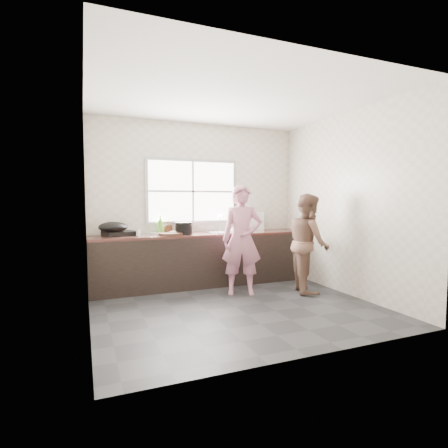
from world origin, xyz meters
name	(u,v)px	position (x,y,z in m)	size (l,w,h in m)	color
floor	(235,307)	(0.00, 0.00, -0.01)	(3.60, 3.20, 0.01)	#29292C
ceiling	(236,98)	(0.00, 0.00, 2.71)	(3.60, 3.20, 0.01)	silver
wall_back	(198,203)	(0.00, 1.60, 1.35)	(3.60, 0.01, 2.70)	beige
wall_left	(86,205)	(-1.80, 0.00, 1.35)	(0.01, 3.20, 2.70)	beige
wall_right	(346,204)	(1.80, 0.00, 1.35)	(0.01, 3.20, 2.70)	beige
wall_front	(310,207)	(0.00, -1.60, 1.35)	(3.60, 0.01, 2.70)	beige
cabinet	(204,260)	(0.00, 1.29, 0.41)	(3.60, 0.62, 0.82)	black
countertop	(204,234)	(0.00, 1.29, 0.84)	(3.60, 0.64, 0.04)	#391C17
sink	(223,232)	(0.35, 1.29, 0.86)	(0.55, 0.45, 0.02)	silver
faucet	(219,223)	(0.35, 1.49, 1.01)	(0.02, 0.02, 0.30)	silver
window_frame	(192,191)	(-0.10, 1.59, 1.55)	(1.60, 0.05, 1.10)	#9EA0A5
window_glazing	(193,191)	(-0.10, 1.57, 1.55)	(1.50, 0.01, 1.00)	white
woman	(242,243)	(0.35, 0.55, 0.76)	(0.56, 0.37, 1.52)	#C2748C
person_side	(308,243)	(1.35, 0.29, 0.75)	(0.73, 0.57, 1.51)	brown
cutting_board	(171,234)	(-0.58, 1.17, 0.88)	(0.38, 0.38, 0.04)	#301C13
cleaver	(186,231)	(-0.29, 1.32, 0.90)	(0.18, 0.09, 0.01)	silver
bowl_mince	(173,233)	(-0.53, 1.23, 0.88)	(0.19, 0.19, 0.05)	white
bowl_crabs	(237,231)	(0.56, 1.22, 0.89)	(0.18, 0.18, 0.06)	white
bowl_held	(243,231)	(0.63, 1.12, 0.89)	(0.18, 0.18, 0.06)	silver
black_pot	(184,228)	(-0.36, 1.22, 0.96)	(0.27, 0.27, 0.19)	black
plate_food	(156,233)	(-0.75, 1.50, 0.87)	(0.22, 0.22, 0.02)	silver
bottle_green	(160,225)	(-0.68, 1.48, 1.01)	(0.11, 0.11, 0.29)	#539E33
bottle_brown_tall	(168,228)	(-0.59, 1.31, 0.96)	(0.09, 0.09, 0.20)	#4A2412
bottle_brown_short	(168,228)	(-0.54, 1.52, 0.94)	(0.13, 0.13, 0.17)	#522D14
glass_jar	(138,233)	(-1.07, 1.25, 0.91)	(0.06, 0.06, 0.09)	silver
burner	(119,233)	(-1.33, 1.46, 0.89)	(0.44, 0.44, 0.07)	black
wok	(113,227)	(-1.43, 1.32, 1.00)	(0.42, 0.42, 0.16)	black
dish_rack	(250,221)	(0.97, 1.52, 1.03)	(0.44, 0.31, 0.33)	silver
pot_lid_left	(126,235)	(-1.23, 1.42, 0.87)	(0.27, 0.27, 0.01)	#BABBC2
pot_lid_right	(143,234)	(-0.97, 1.43, 0.87)	(0.23, 0.23, 0.01)	#A8ABAE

